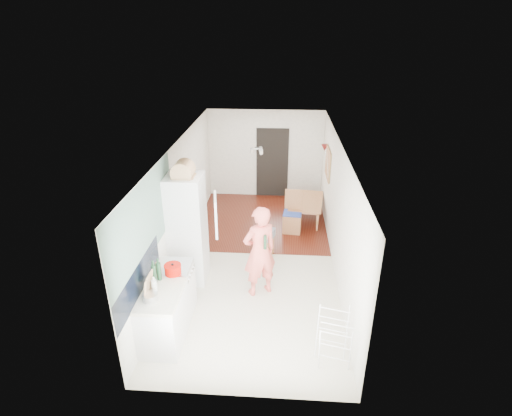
# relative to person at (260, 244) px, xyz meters

# --- Properties ---
(room_shell) EXTENTS (3.20, 7.00, 2.50)m
(room_shell) POSITION_rel_person_xyz_m (-0.12, 1.17, 0.21)
(room_shell) COLOR white
(room_shell) RESTS_ON ground
(floor) EXTENTS (3.20, 7.00, 0.01)m
(floor) POSITION_rel_person_xyz_m (-0.12, 1.17, -1.04)
(floor) COLOR beige
(floor) RESTS_ON ground
(wood_floor_overlay) EXTENTS (3.20, 3.30, 0.01)m
(wood_floor_overlay) POSITION_rel_person_xyz_m (-0.12, 3.02, -1.03)
(wood_floor_overlay) COLOR #502011
(wood_floor_overlay) RESTS_ON room_shell
(sage_wall_panel) EXTENTS (0.02, 3.00, 1.30)m
(sage_wall_panel) POSITION_rel_person_xyz_m (-1.71, -0.83, 0.81)
(sage_wall_panel) COLOR gray
(sage_wall_panel) RESTS_ON room_shell
(tile_splashback) EXTENTS (0.02, 1.90, 0.50)m
(tile_splashback) POSITION_rel_person_xyz_m (-1.70, -1.38, 0.11)
(tile_splashback) COLOR black
(tile_splashback) RESTS_ON room_shell
(doorway_recess) EXTENTS (0.90, 0.04, 2.00)m
(doorway_recess) POSITION_rel_person_xyz_m (0.08, 4.65, -0.04)
(doorway_recess) COLOR black
(doorway_recess) RESTS_ON room_shell
(base_cabinet) EXTENTS (0.60, 0.90, 0.86)m
(base_cabinet) POSITION_rel_person_xyz_m (-1.42, -1.38, -0.61)
(base_cabinet) COLOR silver
(base_cabinet) RESTS_ON room_shell
(worktop) EXTENTS (0.62, 0.92, 0.06)m
(worktop) POSITION_rel_person_xyz_m (-1.42, -1.38, -0.15)
(worktop) COLOR beige
(worktop) RESTS_ON room_shell
(range_cooker) EXTENTS (0.60, 0.60, 0.88)m
(range_cooker) POSITION_rel_person_xyz_m (-1.42, -0.63, -0.60)
(range_cooker) COLOR silver
(range_cooker) RESTS_ON room_shell
(cooker_top) EXTENTS (0.60, 0.60, 0.04)m
(cooker_top) POSITION_rel_person_xyz_m (-1.42, -0.63, -0.14)
(cooker_top) COLOR silver
(cooker_top) RESTS_ON room_shell
(fridge_housing) EXTENTS (0.66, 0.66, 2.15)m
(fridge_housing) POSITION_rel_person_xyz_m (-1.39, 0.39, 0.04)
(fridge_housing) COLOR silver
(fridge_housing) RESTS_ON room_shell
(fridge_door) EXTENTS (0.14, 0.56, 0.70)m
(fridge_door) POSITION_rel_person_xyz_m (-0.78, 0.09, 0.51)
(fridge_door) COLOR silver
(fridge_door) RESTS_ON room_shell
(fridge_interior) EXTENTS (0.02, 0.52, 0.66)m
(fridge_interior) POSITION_rel_person_xyz_m (-1.08, 0.39, 0.51)
(fridge_interior) COLOR white
(fridge_interior) RESTS_ON room_shell
(pinboard) EXTENTS (0.03, 0.90, 0.70)m
(pinboard) POSITION_rel_person_xyz_m (1.46, 3.07, 0.51)
(pinboard) COLOR tan
(pinboard) RESTS_ON room_shell
(pinboard_frame) EXTENTS (0.00, 0.94, 0.74)m
(pinboard_frame) POSITION_rel_person_xyz_m (1.45, 3.07, 0.51)
(pinboard_frame) COLOR #AF6F4F
(pinboard_frame) RESTS_ON room_shell
(wall_sconce) EXTENTS (0.18, 0.18, 0.16)m
(wall_sconce) POSITION_rel_person_xyz_m (1.42, 3.72, 0.71)
(wall_sconce) COLOR maroon
(wall_sconce) RESTS_ON room_shell
(person) EXTENTS (0.91, 0.81, 2.08)m
(person) POSITION_rel_person_xyz_m (0.00, 0.00, 0.00)
(person) COLOR #F16458
(person) RESTS_ON floor
(dining_table) EXTENTS (0.83, 1.30, 0.43)m
(dining_table) POSITION_rel_person_xyz_m (1.03, 3.19, -0.82)
(dining_table) COLOR #AF6F4F
(dining_table) RESTS_ON floor
(dining_chair) EXTENTS (0.47, 0.47, 1.01)m
(dining_chair) POSITION_rel_person_xyz_m (0.64, 2.47, -0.53)
(dining_chair) COLOR #AF6F4F
(dining_chair) RESTS_ON floor
(stool) EXTENTS (0.42, 0.42, 0.44)m
(stool) POSITION_rel_person_xyz_m (0.02, 1.35, -0.82)
(stool) COLOR #AF6F4F
(stool) RESTS_ON floor
(grey_drape) EXTENTS (0.46, 0.46, 0.17)m
(grey_drape) POSITION_rel_person_xyz_m (0.03, 1.32, -0.52)
(grey_drape) COLOR gray
(grey_drape) RESTS_ON stool
(drying_rack) EXTENTS (0.54, 0.51, 0.89)m
(drying_rack) POSITION_rel_person_xyz_m (1.17, -1.67, -0.60)
(drying_rack) COLOR silver
(drying_rack) RESTS_ON floor
(bread_bin) EXTENTS (0.43, 0.42, 0.21)m
(bread_bin) POSITION_rel_person_xyz_m (-1.36, 0.34, 1.21)
(bread_bin) COLOR tan
(bread_bin) RESTS_ON fridge_housing
(red_casserole) EXTENTS (0.32, 0.32, 0.16)m
(red_casserole) POSITION_rel_person_xyz_m (-1.35, -0.84, -0.04)
(red_casserole) COLOR #CB0A01
(red_casserole) RESTS_ON cooker_top
(steel_pan) EXTENTS (0.25, 0.25, 0.11)m
(steel_pan) POSITION_rel_person_xyz_m (-1.51, -1.54, -0.06)
(steel_pan) COLOR silver
(steel_pan) RESTS_ON worktop
(held_bottle) EXTENTS (0.06, 0.06, 0.27)m
(held_bottle) POSITION_rel_person_xyz_m (0.10, -0.13, 0.11)
(held_bottle) COLOR #1C3E24
(held_bottle) RESTS_ON person
(bottle_a) EXTENTS (0.09, 0.09, 0.31)m
(bottle_a) POSITION_rel_person_xyz_m (-1.58, -1.09, 0.03)
(bottle_a) COLOR #1C3E24
(bottle_a) RESTS_ON worktop
(bottle_b) EXTENTS (0.08, 0.08, 0.31)m
(bottle_b) POSITION_rel_person_xyz_m (-1.52, -1.02, 0.03)
(bottle_b) COLOR #1C3E24
(bottle_b) RESTS_ON worktop
(bottle_c) EXTENTS (0.09, 0.09, 0.21)m
(bottle_c) POSITION_rel_person_xyz_m (-1.50, -1.33, -0.02)
(bottle_c) COLOR beige
(bottle_c) RESTS_ON worktop
(pepper_mill_front) EXTENTS (0.07, 0.07, 0.22)m
(pepper_mill_front) POSITION_rel_person_xyz_m (-1.57, -0.95, -0.01)
(pepper_mill_front) COLOR tan
(pepper_mill_front) RESTS_ON worktop
(pepper_mill_back) EXTENTS (0.08, 0.08, 0.22)m
(pepper_mill_back) POSITION_rel_person_xyz_m (-1.55, -0.95, -0.01)
(pepper_mill_back) COLOR tan
(pepper_mill_back) RESTS_ON worktop
(chopping_boards) EXTENTS (0.11, 0.26, 0.35)m
(chopping_boards) POSITION_rel_person_xyz_m (-1.56, -1.41, 0.05)
(chopping_boards) COLOR tan
(chopping_boards) RESTS_ON worktop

